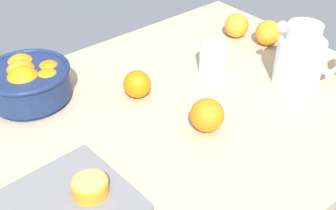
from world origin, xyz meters
TOP-DOWN VIEW (x-y plane):
  - ground_plane at (0.00, 0.00)cm, footprint 123.66×83.56cm
  - fruit_bowl at (-19.65, 27.03)cm, footprint 21.35×21.35cm
  - juice_pitcher at (38.18, -10.91)cm, footprint 12.35×15.89cm
  - juice_glass at (24.65, 7.27)cm, footprint 7.14×7.14cm
  - orange_half_0 at (-25.65, -11.15)cm, footprint 7.00×7.00cm
  - loose_orange_0 at (49.15, 8.09)cm, footprint 7.74×7.74cm
  - loose_orange_1 at (1.86, 11.11)cm, footprint 7.11×7.11cm
  - loose_orange_2 at (6.12, -9.94)cm, footprint 7.89×7.89cm
  - loose_orange_4 at (45.70, 17.91)cm, footprint 7.53×7.53cm

SIDE VIEW (x-z plane):
  - ground_plane at x=0.00cm, z-range -3.00..0.00cm
  - orange_half_0 at x=-25.65cm, z-range 1.42..4.73cm
  - loose_orange_1 at x=1.86cm, z-range 0.00..7.11cm
  - loose_orange_4 at x=45.70cm, z-range 0.00..7.53cm
  - loose_orange_0 at x=49.15cm, z-range 0.00..7.74cm
  - loose_orange_2 at x=6.12cm, z-range 0.00..7.89cm
  - juice_glass at x=24.65cm, z-range -0.65..8.60cm
  - fruit_bowl at x=-19.65cm, z-range -0.02..10.70cm
  - juice_pitcher at x=38.18cm, z-range -2.38..15.35cm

